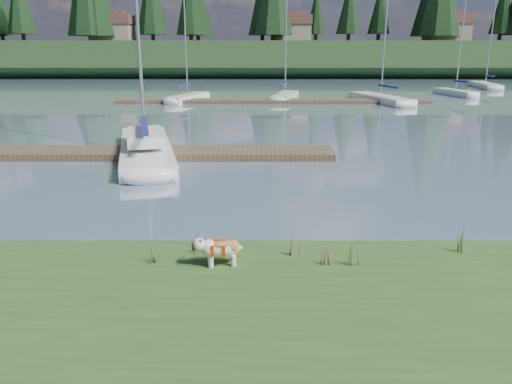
{
  "coord_description": "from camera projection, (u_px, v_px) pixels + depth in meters",
  "views": [
    {
      "loc": [
        0.79,
        -12.07,
        4.62
      ],
      "look_at": [
        0.74,
        -0.5,
        1.21
      ],
      "focal_mm": 35.0,
      "sensor_mm": 36.0,
      "label": 1
    }
  ],
  "objects": [
    {
      "name": "sailboat_bg_2",
      "position": [
        286.0,
        95.0,
        44.53
      ],
      "size": [
        3.0,
        7.25,
        10.79
      ],
      "rotation": [
        0.0,
        0.0,
        1.34
      ],
      "color": "white",
      "rests_on": "ground"
    },
    {
      "name": "ridge",
      "position": [
        253.0,
        59.0,
        82.21
      ],
      "size": [
        200.0,
        20.0,
        5.0
      ],
      "primitive_type": "cube",
      "color": "#1B3118",
      "rests_on": "ground"
    },
    {
      "name": "weed_1",
      "position": [
        296.0,
        246.0,
        10.46
      ],
      "size": [
        0.17,
        0.14,
        0.57
      ],
      "color": "#475B23",
      "rests_on": "bank"
    },
    {
      "name": "weed_2",
      "position": [
        354.0,
        254.0,
        10.01
      ],
      "size": [
        0.17,
        0.14,
        0.56
      ],
      "color": "#475B23",
      "rests_on": "bank"
    },
    {
      "name": "sailboat_main",
      "position": [
        145.0,
        144.0,
        22.21
      ],
      "size": [
        4.36,
        10.4,
        14.56
      ],
      "rotation": [
        0.0,
        0.0,
        1.81
      ],
      "color": "white",
      "rests_on": "ground"
    },
    {
      "name": "sailboat_bg_3",
      "position": [
        376.0,
        97.0,
        42.89
      ],
      "size": [
        4.28,
        9.4,
        13.45
      ],
      "rotation": [
        0.0,
        0.0,
        1.85
      ],
      "color": "white",
      "rests_on": "ground"
    },
    {
      "name": "ground",
      "position": [
        249.0,
        103.0,
        41.67
      ],
      "size": [
        200.0,
        200.0,
        0.0
      ],
      "primitive_type": "plane",
      "color": "gray",
      "rests_on": "ground"
    },
    {
      "name": "dock_near",
      "position": [
        147.0,
        153.0,
        21.5
      ],
      "size": [
        16.0,
        2.0,
        0.3
      ],
      "primitive_type": "cube",
      "color": "#4C3D2C",
      "rests_on": "ground"
    },
    {
      "name": "mud_lip",
      "position": [
        223.0,
        254.0,
        11.34
      ],
      "size": [
        60.0,
        0.5,
        0.14
      ],
      "primitive_type": "cube",
      "color": "#33281C",
      "rests_on": "ground"
    },
    {
      "name": "house_0",
      "position": [
        113.0,
        27.0,
        78.05
      ],
      "size": [
        6.3,
        5.3,
        4.65
      ],
      "color": "gray",
      "rests_on": "ridge"
    },
    {
      "name": "weed_0",
      "position": [
        197.0,
        242.0,
        10.6
      ],
      "size": [
        0.17,
        0.14,
        0.59
      ],
      "color": "#475B23",
      "rests_on": "bank"
    },
    {
      "name": "sailboat_bg_5",
      "position": [
        483.0,
        85.0,
        56.87
      ],
      "size": [
        2.76,
        8.7,
        12.16
      ],
      "rotation": [
        0.0,
        0.0,
        1.44
      ],
      "color": "white",
      "rests_on": "ground"
    },
    {
      "name": "sailboat_bg_4",
      "position": [
        452.0,
        92.0,
        47.92
      ],
      "size": [
        2.59,
        6.45,
        9.52
      ],
      "rotation": [
        0.0,
        0.0,
        1.79
      ],
      "color": "white",
      "rests_on": "ground"
    },
    {
      "name": "dock_far",
      "position": [
        272.0,
        101.0,
        41.62
      ],
      "size": [
        26.0,
        2.2,
        0.3
      ],
      "primitive_type": "cube",
      "color": "#4C3D2C",
      "rests_on": "ground"
    },
    {
      "name": "weed_4",
      "position": [
        327.0,
        256.0,
        10.06
      ],
      "size": [
        0.17,
        0.14,
        0.45
      ],
      "color": "#475B23",
      "rests_on": "bank"
    },
    {
      "name": "weed_3",
      "position": [
        155.0,
        250.0,
        10.15
      ],
      "size": [
        0.17,
        0.14,
        0.64
      ],
      "color": "#475B23",
      "rests_on": "bank"
    },
    {
      "name": "sailboat_bg_1",
      "position": [
        191.0,
        97.0,
        43.44
      ],
      "size": [
        3.5,
        6.95,
        10.4
      ],
      "rotation": [
        0.0,
        0.0,
        1.24
      ],
      "color": "white",
      "rests_on": "ground"
    },
    {
      "name": "bulldog",
      "position": [
        220.0,
        248.0,
        10.01
      ],
      "size": [
        1.01,
        0.5,
        0.59
      ],
      "rotation": [
        0.0,
        0.0,
        3.29
      ],
      "color": "silver",
      "rests_on": "bank"
    },
    {
      "name": "bank",
      "position": [
        202.0,
        371.0,
        7.09
      ],
      "size": [
        60.0,
        9.0,
        0.35
      ],
      "primitive_type": "cube",
      "color": "#345421",
      "rests_on": "ground"
    },
    {
      "name": "conifer_5",
      "position": [
        350.0,
        4.0,
        76.92
      ],
      "size": [
        3.96,
        3.96,
        10.35
      ],
      "color": "#382619",
      "rests_on": "ridge"
    },
    {
      "name": "house_1",
      "position": [
        291.0,
        28.0,
        78.91
      ],
      "size": [
        6.3,
        5.3,
        4.65
      ],
      "color": "gray",
      "rests_on": "ridge"
    },
    {
      "name": "weed_5",
      "position": [
        459.0,
        240.0,
        10.65
      ],
      "size": [
        0.17,
        0.14,
        0.65
      ],
      "color": "#475B23",
      "rests_on": "bank"
    },
    {
      "name": "house_2",
      "position": [
        447.0,
        27.0,
        76.9
      ],
      "size": [
        6.3,
        5.3,
        4.65
      ],
      "color": "gray",
      "rests_on": "ridge"
    }
  ]
}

